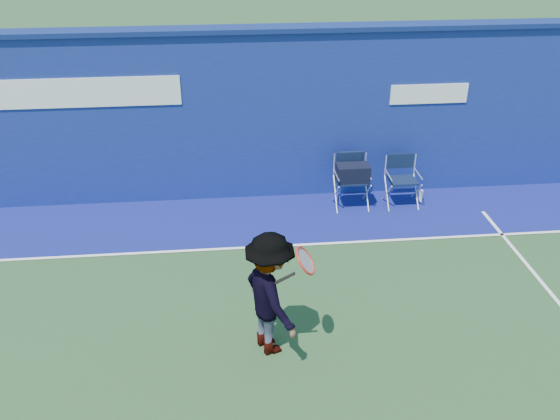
{
  "coord_description": "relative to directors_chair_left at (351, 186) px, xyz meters",
  "views": [
    {
      "loc": [
        -0.02,
        -4.9,
        5.09
      ],
      "look_at": [
        0.71,
        2.6,
        1.0
      ],
      "focal_mm": 38.0,
      "sensor_mm": 36.0,
      "label": 1
    }
  ],
  "objects": [
    {
      "name": "ground",
      "position": [
        -2.18,
        -4.47,
        -0.41
      ],
      "size": [
        80.0,
        80.0,
        0.0
      ],
      "primitive_type": "plane",
      "color": "#274625",
      "rests_on": "ground"
    },
    {
      "name": "stadium_wall",
      "position": [
        -2.19,
        0.73,
        1.14
      ],
      "size": [
        24.0,
        0.5,
        3.08
      ],
      "color": "navy",
      "rests_on": "ground"
    },
    {
      "name": "out_of_bounds_strip",
      "position": [
        -2.18,
        -0.37,
        -0.41
      ],
      "size": [
        24.0,
        1.8,
        0.01
      ],
      "primitive_type": "cube",
      "color": "navy",
      "rests_on": "ground"
    },
    {
      "name": "court_lines",
      "position": [
        -2.18,
        -3.87,
        -0.4
      ],
      "size": [
        24.0,
        12.0,
        0.01
      ],
      "color": "white",
      "rests_on": "out_of_bounds_strip"
    },
    {
      "name": "directors_chair_left",
      "position": [
        0.0,
        0.0,
        0.0
      ],
      "size": [
        0.57,
        0.53,
        0.97
      ],
      "color": "silver",
      "rests_on": "ground"
    },
    {
      "name": "directors_chair_right",
      "position": [
        0.92,
        -0.02,
        -0.13
      ],
      "size": [
        0.54,
        0.49,
        0.91
      ],
      "color": "silver",
      "rests_on": "ground"
    },
    {
      "name": "water_bottle",
      "position": [
        1.33,
        0.05,
        -0.3
      ],
      "size": [
        0.07,
        0.07,
        0.23
      ],
      "primitive_type": "cylinder",
      "color": "white",
      "rests_on": "ground"
    },
    {
      "name": "tennis_player",
      "position": [
        -1.76,
        -3.63,
        0.41
      ],
      "size": [
        1.04,
        1.21,
        1.63
      ],
      "color": "#EA4738",
      "rests_on": "ground"
    }
  ]
}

